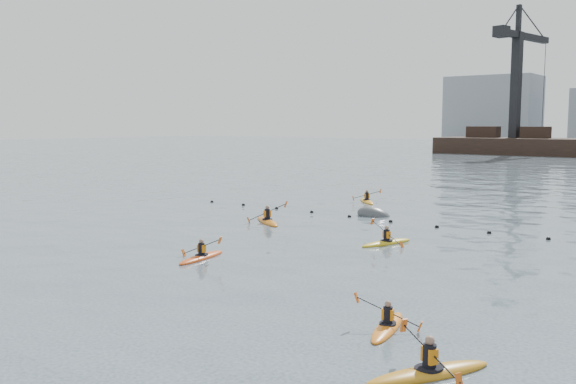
# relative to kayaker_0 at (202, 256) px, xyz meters

# --- Properties ---
(ground) EXTENTS (400.00, 400.00, 0.00)m
(ground) POSITION_rel_kayaker_0_xyz_m (3.87, -8.53, -0.09)
(ground) COLOR #35424E
(ground) RESTS_ON ground
(float_line) EXTENTS (33.24, 0.73, 0.24)m
(float_line) POSITION_rel_kayaker_0_xyz_m (3.37, 14.01, -0.06)
(float_line) COLOR black
(float_line) RESTS_ON ground
(kayaker_0) EXTENTS (2.13, 3.14, 1.18)m
(kayaker_0) POSITION_rel_kayaker_0_xyz_m (0.00, 0.00, 0.00)
(kayaker_0) COLOR #D44814
(kayaker_0) RESTS_ON ground
(kayaker_1) EXTENTS (2.29, 3.29, 1.19)m
(kayaker_1) POSITION_rel_kayaker_0_xyz_m (13.19, -5.55, 0.01)
(kayaker_1) COLOR #BF7B16
(kayaker_1) RESTS_ON ground
(kayaker_2) EXTENTS (3.38, 2.66, 1.37)m
(kayaker_2) POSITION_rel_kayaker_0_xyz_m (-3.92, 9.30, 0.02)
(kayaker_2) COLOR #C76A12
(kayaker_2) RESTS_ON ground
(kayaker_3) EXTENTS (2.17, 3.24, 1.27)m
(kayaker_3) POSITION_rel_kayaker_0_xyz_m (4.86, 7.82, 0.00)
(kayaker_3) COLOR gold
(kayaker_3) RESTS_ON ground
(kayaker_4) EXTENTS (1.98, 2.98, 1.08)m
(kayaker_4) POSITION_rel_kayaker_0_xyz_m (10.85, -3.22, -0.00)
(kayaker_4) COLOR orange
(kayaker_4) RESTS_ON ground
(kayaker_5) EXTENTS (2.74, 2.80, 1.11)m
(kayaker_5) POSITION_rel_kayaker_0_xyz_m (-3.98, 21.15, 0.01)
(kayaker_5) COLOR orange
(kayaker_5) RESTS_ON ground
(mooring_buoy) EXTENTS (2.67, 1.95, 1.54)m
(mooring_buoy) POSITION_rel_kayaker_0_xyz_m (-0.15, 15.45, -0.09)
(mooring_buoy) COLOR #3F4144
(mooring_buoy) RESTS_ON ground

